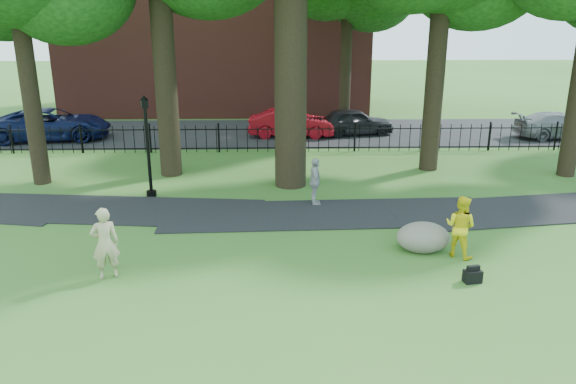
{
  "coord_description": "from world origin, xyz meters",
  "views": [
    {
      "loc": [
        -0.59,
        -12.23,
        5.97
      ],
      "look_at": [
        -0.22,
        2.0,
        1.36
      ],
      "focal_mm": 35.0,
      "sensor_mm": 36.0,
      "label": 1
    }
  ],
  "objects_px": {
    "lamppost": "(148,148)",
    "man": "(460,226)",
    "boulder": "(423,235)",
    "red_sedan": "(291,123)",
    "woman": "(105,243)"
  },
  "relations": [
    {
      "from": "woman",
      "to": "lamppost",
      "type": "xyz_separation_m",
      "value": [
        -0.23,
        6.06,
        0.8
      ]
    },
    {
      "from": "woman",
      "to": "red_sedan",
      "type": "relative_size",
      "value": 0.42
    },
    {
      "from": "lamppost",
      "to": "man",
      "type": "bearing_deg",
      "value": -53.29
    },
    {
      "from": "man",
      "to": "lamppost",
      "type": "xyz_separation_m",
      "value": [
        -8.81,
        5.07,
        0.86
      ]
    },
    {
      "from": "man",
      "to": "boulder",
      "type": "relative_size",
      "value": 1.17
    },
    {
      "from": "woman",
      "to": "boulder",
      "type": "relative_size",
      "value": 1.26
    },
    {
      "from": "man",
      "to": "red_sedan",
      "type": "xyz_separation_m",
      "value": [
        -3.8,
        14.31,
        -0.12
      ]
    },
    {
      "from": "boulder",
      "to": "lamppost",
      "type": "xyz_separation_m",
      "value": [
        -8.0,
        4.66,
        1.26
      ]
    },
    {
      "from": "boulder",
      "to": "red_sedan",
      "type": "distance_m",
      "value": 14.22
    },
    {
      "from": "woman",
      "to": "red_sedan",
      "type": "bearing_deg",
      "value": -128.37
    },
    {
      "from": "lamppost",
      "to": "red_sedan",
      "type": "relative_size",
      "value": 0.81
    },
    {
      "from": "boulder",
      "to": "red_sedan",
      "type": "bearing_deg",
      "value": 102.16
    },
    {
      "from": "man",
      "to": "lamppost",
      "type": "bearing_deg",
      "value": 11.17
    },
    {
      "from": "man",
      "to": "boulder",
      "type": "height_order",
      "value": "man"
    },
    {
      "from": "woman",
      "to": "boulder",
      "type": "height_order",
      "value": "woman"
    }
  ]
}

